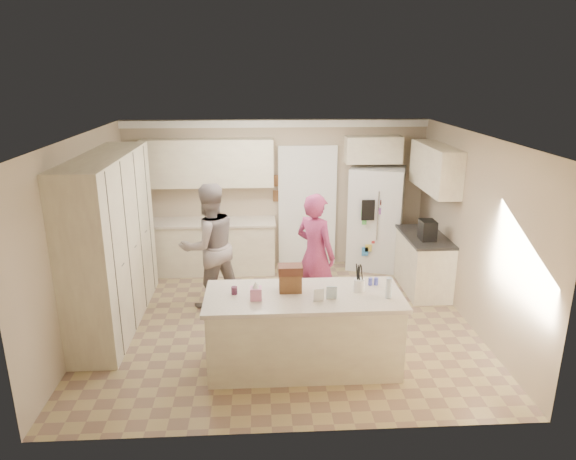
{
  "coord_description": "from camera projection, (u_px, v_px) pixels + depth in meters",
  "views": [
    {
      "loc": [
        -0.29,
        -6.5,
        3.4
      ],
      "look_at": [
        0.1,
        0.35,
        1.25
      ],
      "focal_mm": 32.0,
      "sensor_mm": 36.0,
      "label": 1
    }
  ],
  "objects": [
    {
      "name": "teen_girl",
      "position": [
        315.0,
        254.0,
        7.3
      ],
      "size": [
        0.76,
        0.76,
        1.77
      ],
      "primitive_type": "imported",
      "rotation": [
        0.0,
        0.0,
        2.36
      ],
      "color": "#B43F87",
      "rests_on": "floor"
    },
    {
      "name": "fridge_dispenser",
      "position": [
        368.0,
        210.0,
        8.59
      ],
      "size": [
        0.22,
        0.03,
        0.35
      ],
      "primitive_type": "cube",
      "color": "black",
      "rests_on": "refrigerator"
    },
    {
      "name": "right_base_cab",
      "position": [
        423.0,
        264.0,
        8.17
      ],
      "size": [
        0.6,
        1.2,
        0.88
      ],
      "primitive_type": "cube",
      "color": "#F5EDC6",
      "rests_on": "floor"
    },
    {
      "name": "shaker_salt",
      "position": [
        370.0,
        282.0,
        6.15
      ],
      "size": [
        0.05,
        0.05,
        0.09
      ],
      "primitive_type": "cylinder",
      "color": "#3E45B1",
      "rests_on": "island_top"
    },
    {
      "name": "wall_front",
      "position": [
        294.0,
        313.0,
        4.63
      ],
      "size": [
        5.2,
        0.02,
        2.6
      ],
      "primitive_type": "cube",
      "color": "tan",
      "rests_on": "ground"
    },
    {
      "name": "jam_jar",
      "position": [
        234.0,
        290.0,
        5.9
      ],
      "size": [
        0.07,
        0.07,
        0.09
      ],
      "primitive_type": "cylinder",
      "color": "#59263F",
      "rests_on": "island_top"
    },
    {
      "name": "back_countertop",
      "position": [
        210.0,
        222.0,
        8.79
      ],
      "size": [
        2.24,
        0.63,
        0.04
      ],
      "primitive_type": "cube",
      "color": "beige",
      "rests_on": "back_base_cab"
    },
    {
      "name": "over_fridge_cab",
      "position": [
        373.0,
        150.0,
        8.71
      ],
      "size": [
        0.95,
        0.35,
        0.45
      ],
      "primitive_type": "cube",
      "color": "#F5EDC6",
      "rests_on": "wall_back"
    },
    {
      "name": "fridge_seam",
      "position": [
        380.0,
        224.0,
        8.68
      ],
      "size": [
        0.02,
        0.02,
        1.78
      ],
      "primitive_type": "cube",
      "color": "gray",
      "rests_on": "refrigerator"
    },
    {
      "name": "shaker_pepper",
      "position": [
        376.0,
        281.0,
        6.15
      ],
      "size": [
        0.05,
        0.05,
        0.09
      ],
      "primitive_type": "cylinder",
      "color": "#3E45B1",
      "rests_on": "island_top"
    },
    {
      "name": "teen_boy",
      "position": [
        209.0,
        246.0,
        7.5
      ],
      "size": [
        1.14,
        1.06,
        1.86
      ],
      "primitive_type": "imported",
      "rotation": [
        0.0,
        0.0,
        3.65
      ],
      "color": "gray",
      "rests_on": "floor"
    },
    {
      "name": "greeting_card_a",
      "position": [
        319.0,
        295.0,
        5.7
      ],
      "size": [
        0.12,
        0.06,
        0.16
      ],
      "primitive_type": "cube",
      "rotation": [
        0.15,
        0.0,
        0.2
      ],
      "color": "white",
      "rests_on": "island_top"
    },
    {
      "name": "refrigerator",
      "position": [
        375.0,
        218.0,
        9.02
      ],
      "size": [
        1.08,
        0.95,
        1.8
      ],
      "primitive_type": "cube",
      "rotation": [
        0.0,
        0.0,
        -0.32
      ],
      "color": "white",
      "rests_on": "floor"
    },
    {
      "name": "back_upper_cab",
      "position": [
        208.0,
        163.0,
        8.62
      ],
      "size": [
        2.2,
        0.35,
        0.8
      ],
      "primitive_type": "cube",
      "color": "#F5EDC6",
      "rests_on": "wall_back"
    },
    {
      "name": "right_upper_cab",
      "position": [
        435.0,
        168.0,
        7.91
      ],
      "size": [
        0.35,
        1.5,
        0.7
      ],
      "primitive_type": "cube",
      "color": "#F5EDC6",
      "rests_on": "wall_right"
    },
    {
      "name": "fridge_handle_l",
      "position": [
        378.0,
        216.0,
        8.62
      ],
      "size": [
        0.02,
        0.02,
        0.85
      ],
      "primitive_type": "cylinder",
      "color": "silver",
      "rests_on": "refrigerator"
    },
    {
      "name": "right_countertop",
      "position": [
        425.0,
        237.0,
        8.03
      ],
      "size": [
        0.63,
        1.24,
        0.04
      ],
      "primitive_type": "cube",
      "color": "#2D2B28",
      "rests_on": "right_base_cab"
    },
    {
      "name": "fridge_handle_r",
      "position": [
        384.0,
        216.0,
        8.63
      ],
      "size": [
        0.02,
        0.02,
        0.85
      ],
      "primitive_type": "cylinder",
      "color": "silver",
      "rests_on": "refrigerator"
    },
    {
      "name": "floor",
      "position": [
        282.0,
        323.0,
        7.22
      ],
      "size": [
        5.2,
        4.6,
        0.02
      ],
      "primitive_type": "cube",
      "color": "#9C8758",
      "rests_on": "ground"
    },
    {
      "name": "wall_right",
      "position": [
        473.0,
        231.0,
        6.97
      ],
      "size": [
        0.02,
        4.6,
        2.6
      ],
      "primitive_type": "cube",
      "color": "tan",
      "rests_on": "ground"
    },
    {
      "name": "ceiling",
      "position": [
        282.0,
        135.0,
        6.44
      ],
      "size": [
        5.2,
        4.6,
        0.02
      ],
      "primitive_type": "cube",
      "color": "white",
      "rests_on": "wall_back"
    },
    {
      "name": "back_base_cab",
      "position": [
        211.0,
        247.0,
        8.93
      ],
      "size": [
        2.2,
        0.6,
        0.88
      ],
      "primitive_type": "cube",
      "color": "#F5EDC6",
      "rests_on": "floor"
    },
    {
      "name": "dollhouse_roof",
      "position": [
        290.0,
        269.0,
        5.91
      ],
      "size": [
        0.28,
        0.2,
        0.1
      ],
      "primitive_type": "cube",
      "color": "#592D1E",
      "rests_on": "dollhouse_body"
    },
    {
      "name": "wall_left",
      "position": [
        82.0,
        238.0,
        6.69
      ],
      "size": [
        0.02,
        4.6,
        2.6
      ],
      "primitive_type": "cube",
      "color": "tan",
      "rests_on": "ground"
    },
    {
      "name": "dollhouse_body",
      "position": [
        290.0,
        282.0,
        5.96
      ],
      "size": [
        0.26,
        0.18,
        0.22
      ],
      "primitive_type": "cube",
      "color": "brown",
      "rests_on": "island_top"
    },
    {
      "name": "wall_frame_upper",
      "position": [
        277.0,
        181.0,
        8.92
      ],
      "size": [
        0.15,
        0.02,
        0.2
      ],
      "primitive_type": "cube",
      "color": "brown",
      "rests_on": "wall_back"
    },
    {
      "name": "doorway_opening",
      "position": [
        307.0,
        208.0,
        9.11
      ],
      "size": [
        0.9,
        0.06,
        2.1
      ],
      "primitive_type": "cube",
      "color": "black",
      "rests_on": "floor"
    },
    {
      "name": "water_bottle",
      "position": [
        389.0,
        288.0,
        5.78
      ],
      "size": [
        0.07,
        0.07,
        0.24
      ],
      "primitive_type": "cylinder",
      "color": "silver",
      "rests_on": "island_top"
    },
    {
      "name": "pantry_bank",
      "position": [
        112.0,
        242.0,
        6.94
      ],
      "size": [
        0.6,
        2.6,
        2.35
      ],
      "primitive_type": "cube",
      "color": "#F5EDC6",
      "rests_on": "floor"
    },
    {
      "name": "doorway_casing",
      "position": [
        307.0,
        208.0,
        9.08
      ],
      "size": [
        1.02,
        0.03,
        2.22
      ],
      "primitive_type": "cube",
      "color": "white",
      "rests_on": "floor"
    },
    {
      "name": "tissue_plume",
      "position": [
        256.0,
        284.0,
        5.73
      ],
      "size": [
        0.08,
        0.08,
        0.08
      ],
      "primitive_type": "cone",
      "color": "white",
      "rests_on": "tissue_box"
    },
    {
      "name": "island_base",
      "position": [
        303.0,
        332.0,
        6.05
      ],
      "size": [
        2.2,
        0.9,
        0.88
      ],
      "primitive_type": "cube",
      "color": "#F5EDC6",
      "rests_on": "floor"
    },
    {
      "name": "wall_frame_lower",
      "position": [
        277.0,
        196.0,
        9.0
      ],
      "size": [
        0.15,
        0.02,
        0.2
      ],
      "primitive_type": "cube",
      "color": "brown",
      "rests_on": "wall_back"
    },
    {
      "name": "island_top",
      "position": [
        304.0,
        296.0,
        5.92
      ],
      "size": [
        2.28,
        0.96,
        0.05
      ],
      "primitive_type": "cube",
      "color": "beige",
      "rests_on": "island_base"
    },
    {
      "name": "tissue_box",
      "position": [
        256.0,
        293.0,
        5.76
      ],
      "size": [
        0.13,
        0.13,
        0.14
      ],
      "primitive_type": "cube",
      "color": "pink",
      "rests_on": "island_top"
    },
    {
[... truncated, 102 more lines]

